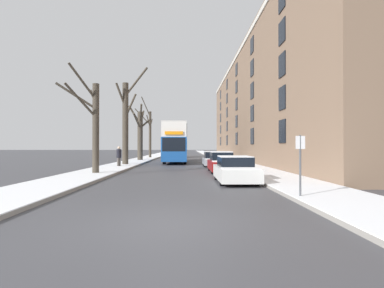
# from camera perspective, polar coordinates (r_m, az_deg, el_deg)

# --- Properties ---
(ground_plane) EXTENTS (320.00, 320.00, 0.00)m
(ground_plane) POSITION_cam_1_polar(r_m,az_deg,el_deg) (7.47, -5.13, -14.66)
(ground_plane) COLOR #424247
(sidewalk_left) EXTENTS (3.11, 130.00, 0.16)m
(sidewalk_left) POSITION_cam_1_polar(r_m,az_deg,el_deg) (60.57, -6.75, -2.15)
(sidewalk_left) COLOR gray
(sidewalk_left) RESTS_ON ground
(sidewalk_right) EXTENTS (3.11, 130.00, 0.16)m
(sidewalk_right) POSITION_cam_1_polar(r_m,az_deg,el_deg) (60.47, 3.91, -2.16)
(sidewalk_right) COLOR gray
(sidewalk_right) RESTS_ON ground
(terrace_facade_right) EXTENTS (9.10, 54.59, 14.46)m
(terrace_facade_right) POSITION_cam_1_polar(r_m,az_deg,el_deg) (41.76, 14.66, 6.95)
(terrace_facade_right) COLOR #7A604C
(terrace_facade_right) RESTS_ON ground
(bare_tree_left_0) EXTENTS (2.49, 3.45, 6.86)m
(bare_tree_left_0) POSITION_cam_1_polar(r_m,az_deg,el_deg) (20.22, -18.26, 3.81)
(bare_tree_left_0) COLOR #423A30
(bare_tree_left_0) RESTS_ON ground
(bare_tree_left_1) EXTENTS (2.98, 3.13, 9.51)m
(bare_tree_left_1) POSITION_cam_1_polar(r_m,az_deg,el_deg) (29.44, -12.46, 4.40)
(bare_tree_left_1) COLOR #423A30
(bare_tree_left_1) RESTS_ON ground
(bare_tree_left_2) EXTENTS (2.79, 5.32, 7.05)m
(bare_tree_left_2) POSITION_cam_1_polar(r_m,az_deg,el_deg) (38.48, -9.88, 2.17)
(bare_tree_left_2) COLOR #423A30
(bare_tree_left_2) RESTS_ON ground
(bare_tree_left_3) EXTENTS (2.86, 2.65, 9.53)m
(bare_tree_left_3) POSITION_cam_1_polar(r_m,az_deg,el_deg) (47.26, -8.10, 2.35)
(bare_tree_left_3) COLOR #423A30
(bare_tree_left_3) RESTS_ON ground
(double_decker_bus) EXTENTS (2.55, 11.03, 4.39)m
(double_decker_bus) POSITION_cam_1_polar(r_m,az_deg,el_deg) (34.55, -3.07, 0.57)
(double_decker_bus) COLOR #194C99
(double_decker_bus) RESTS_ON ground
(parked_car_0) EXTENTS (1.87, 4.22, 1.35)m
(parked_car_0) POSITION_cam_1_polar(r_m,az_deg,el_deg) (15.46, 8.22, -4.94)
(parked_car_0) COLOR silver
(parked_car_0) RESTS_ON ground
(parked_car_1) EXTENTS (1.69, 4.48, 1.49)m
(parked_car_1) POSITION_cam_1_polar(r_m,az_deg,el_deg) (21.61, 5.59, -3.54)
(parked_car_1) COLOR maroon
(parked_car_1) RESTS_ON ground
(parked_car_2) EXTENTS (1.87, 4.45, 1.40)m
(parked_car_2) POSITION_cam_1_polar(r_m,az_deg,el_deg) (27.99, 4.10, -2.93)
(parked_car_2) COLOR #9EA3AD
(parked_car_2) RESTS_ON ground
(oncoming_van) EXTENTS (1.93, 5.72, 2.22)m
(oncoming_van) POSITION_cam_1_polar(r_m,az_deg,el_deg) (51.02, -2.70, -1.20)
(oncoming_van) COLOR white
(oncoming_van) RESTS_ON ground
(pedestrian_left_sidewalk) EXTENTS (0.40, 0.40, 1.84)m
(pedestrian_left_sidewalk) POSITION_cam_1_polar(r_m,az_deg,el_deg) (26.65, -13.76, -2.25)
(pedestrian_left_sidewalk) COLOR #4C4742
(pedestrian_left_sidewalk) RESTS_ON ground
(street_sign_post) EXTENTS (0.32, 0.07, 2.22)m
(street_sign_post) POSITION_cam_1_polar(r_m,az_deg,el_deg) (10.80, 19.92, -3.35)
(street_sign_post) COLOR #4C4F54
(street_sign_post) RESTS_ON ground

